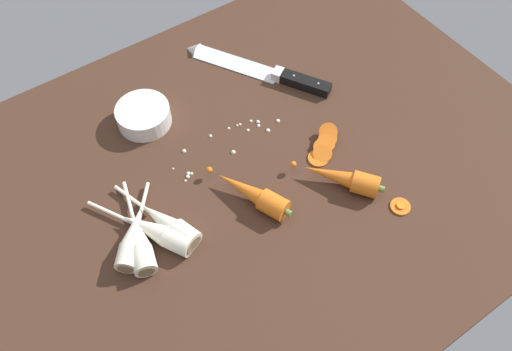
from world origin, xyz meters
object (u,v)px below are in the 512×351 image
at_px(chefs_knife, 254,68).
at_px(parsnip_mid_left, 138,240).
at_px(parsnip_front, 156,231).
at_px(parsnip_back, 133,238).
at_px(carrot_slice_stray_near, 401,206).
at_px(parsnip_mid_right, 168,223).
at_px(carrot_slice_stack, 324,146).
at_px(prep_bowl, 143,115).
at_px(whole_carrot_second, 344,178).
at_px(whole_carrot, 254,194).

height_order(chefs_knife, parsnip_mid_left, parsnip_mid_left).
height_order(parsnip_front, parsnip_back, same).
bearing_deg(carrot_slice_stray_near, parsnip_mid_right, 151.54).
bearing_deg(parsnip_back, parsnip_mid_right, -6.58).
relative_size(chefs_knife, parsnip_mid_left, 1.62).
height_order(parsnip_front, parsnip_mid_left, same).
distance_m(parsnip_front, parsnip_back, 0.04).
xyz_separation_m(parsnip_front, carrot_slice_stray_near, (0.40, -0.20, -0.02)).
distance_m(parsnip_back, carrot_slice_stack, 0.41).
xyz_separation_m(chefs_knife, prep_bowl, (-0.27, 0.00, 0.01)).
height_order(parsnip_back, carrot_slice_stray_near, parsnip_back).
relative_size(chefs_knife, whole_carrot_second, 2.09).
distance_m(parsnip_front, parsnip_mid_right, 0.03).
bearing_deg(parsnip_mid_left, chefs_knife, 30.78).
relative_size(parsnip_mid_right, carrot_slice_stack, 2.18).
relative_size(carrot_slice_stack, prep_bowl, 0.82).
relative_size(parsnip_front, parsnip_back, 1.31).
relative_size(whole_carrot_second, parsnip_front, 0.75).
relative_size(whole_carrot_second, carrot_slice_stack, 1.67).
relative_size(chefs_knife, parsnip_front, 1.57).
bearing_deg(whole_carrot_second, carrot_slice_stack, 74.90).
bearing_deg(prep_bowl, whole_carrot, -74.54).
bearing_deg(chefs_knife, parsnip_mid_left, -149.22).
distance_m(whole_carrot_second, carrot_slice_stray_near, 0.11).
bearing_deg(parsnip_mid_left, parsnip_mid_right, 0.75).
height_order(parsnip_mid_left, carrot_slice_stray_near, parsnip_mid_left).
xyz_separation_m(parsnip_front, parsnip_mid_left, (-0.03, 0.00, 0.00)).
distance_m(whole_carrot_second, parsnip_back, 0.40).
distance_m(parsnip_mid_left, prep_bowl, 0.28).
height_order(whole_carrot, parsnip_mid_left, whole_carrot).
bearing_deg(parsnip_mid_right, parsnip_front, -172.76).
bearing_deg(whole_carrot_second, whole_carrot, 157.42).
xyz_separation_m(whole_carrot, parsnip_back, (-0.22, 0.05, -0.00)).
bearing_deg(parsnip_front, parsnip_mid_right, 7.24).
bearing_deg(prep_bowl, parsnip_back, -121.37).
relative_size(parsnip_mid_left, parsnip_back, 1.28).
distance_m(parsnip_mid_right, carrot_slice_stray_near, 0.43).
xyz_separation_m(chefs_knife, whole_carrot, (-0.19, -0.28, 0.01)).
bearing_deg(prep_bowl, parsnip_front, -113.04).
distance_m(whole_carrot, carrot_slice_stack, 0.18).
bearing_deg(parsnip_front, prep_bowl, 66.96).
relative_size(whole_carrot, parsnip_mid_right, 0.88).
distance_m(chefs_knife, carrot_slice_stray_near, 0.44).
xyz_separation_m(chefs_knife, parsnip_front, (-0.37, -0.24, 0.01)).
bearing_deg(carrot_slice_stray_near, chefs_knife, 93.13).
relative_size(parsnip_mid_right, parsnip_back, 1.29).
xyz_separation_m(chefs_knife, carrot_slice_stray_near, (0.02, -0.44, -0.00)).
height_order(whole_carrot_second, carrot_slice_stray_near, whole_carrot_second).
height_order(chefs_knife, carrot_slice_stray_near, chefs_knife).
distance_m(parsnip_back, prep_bowl, 0.28).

